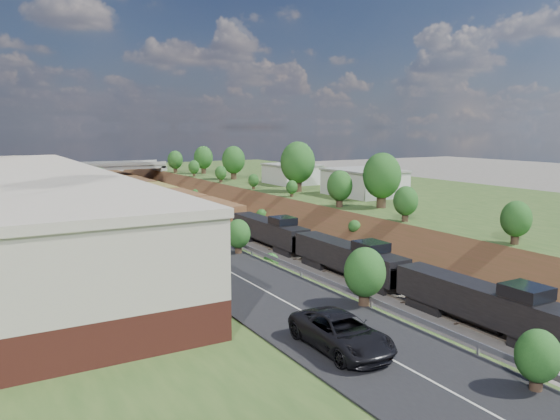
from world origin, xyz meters
The scene contains 15 objects.
platform_right centered at (33.00, 60.00, 2.50)m, with size 44.00×180.00×5.00m, color #345422.
embankment_left centered at (-11.00, 60.00, 0.00)m, with size 7.07×180.00×7.07m, color brown.
embankment_right centered at (11.00, 60.00, 0.00)m, with size 7.07×180.00×7.07m, color brown.
rail_left_track centered at (-2.60, 60.00, 0.09)m, with size 1.58×180.00×0.18m, color gray.
rail_right_track centered at (2.60, 60.00, 0.09)m, with size 1.58×180.00×0.18m, color gray.
road centered at (-15.50, 60.00, 5.05)m, with size 8.00×180.00×0.10m, color black.
guardrail centered at (-11.40, 59.80, 5.55)m, with size 0.10×171.00×0.70m.
commercial_building centered at (-28.00, 38.00, 8.51)m, with size 14.30×62.30×7.00m.
overpass centered at (0.00, 122.00, 4.92)m, with size 24.50×8.30×7.40m.
white_building_near centered at (23.50, 52.00, 7.00)m, with size 9.00×12.00×4.00m, color silver.
white_building_far centered at (23.00, 74.00, 6.80)m, with size 8.00×10.00×3.60m, color silver.
tree_right_large centered at (17.00, 40.00, 9.38)m, with size 5.25×5.25×7.61m.
tree_left_crest centered at (-11.80, 20.00, 7.04)m, with size 2.45×2.45×3.55m.
freight_train centered at (2.60, 76.79, 2.46)m, with size 2.80×143.30×4.55m.
suv centered at (-16.86, 3.06, 5.97)m, with size 2.90×6.29×1.75m, color black.
Camera 1 is at (-32.31, -17.74, 16.01)m, focal length 35.00 mm.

